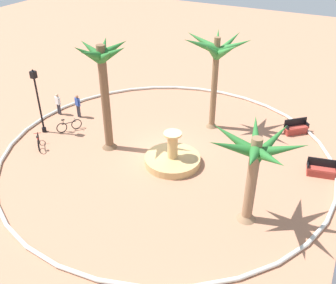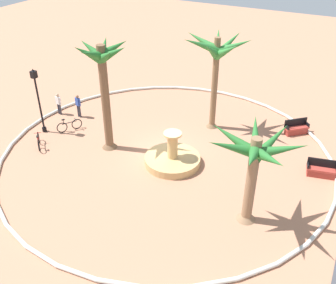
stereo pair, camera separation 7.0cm
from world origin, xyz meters
TOP-DOWN VIEW (x-y plane):
  - ground_plane at (0.00, 0.00)m, footprint 80.00×80.00m
  - plaza_curb at (0.00, 0.00)m, footprint 19.59×19.59m
  - fountain at (0.77, 0.82)m, footprint 3.23×3.23m
  - palm_tree_near_fountain at (1.00, -3.42)m, footprint 3.17×3.19m
  - palm_tree_by_curb at (-4.34, 1.21)m, footprint 4.09×4.32m
  - palm_tree_mid_plaza at (3.31, 6.06)m, footprint 4.33×4.35m
  - bench_east at (-1.95, 8.64)m, footprint 0.83×1.67m
  - bench_west at (-6.04, 6.43)m, footprint 1.46×1.51m
  - lamppost at (1.40, -8.39)m, footprint 0.32×0.32m
  - bicycle_red_frame at (2.98, -7.35)m, footprint 1.26×1.26m
  - bicycle_by_lamppost at (0.52, -6.98)m, footprint 1.48×0.98m
  - person_cyclist_helmet at (-1.34, -7.66)m, footprint 0.28×0.52m
  - person_cyclist_photo at (-1.02, -9.17)m, footprint 0.26×0.52m

SIDE VIEW (x-z plane):
  - ground_plane at x=0.00m, z-range 0.00..0.00m
  - plaza_curb at x=0.00m, z-range 0.00..0.20m
  - fountain at x=0.77m, z-range -0.72..1.32m
  - bench_east at x=-1.95m, z-range -0.15..0.85m
  - bench_west at x=-6.04m, z-range -0.15..0.85m
  - bicycle_red_frame at x=2.98m, z-range -0.09..0.86m
  - bicycle_by_lamppost at x=0.52m, z-range -0.09..0.86m
  - person_cyclist_photo at x=-1.02m, z-range 0.09..1.68m
  - person_cyclist_helmet at x=-1.34m, z-range 0.10..1.79m
  - lamppost at x=1.40m, z-range 0.37..4.76m
  - palm_tree_mid_plaza at x=3.31m, z-range 1.17..5.95m
  - palm_tree_near_fountain at x=1.00m, z-range 1.46..8.19m
  - palm_tree_by_curb at x=-4.34m, z-range 1.79..8.16m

